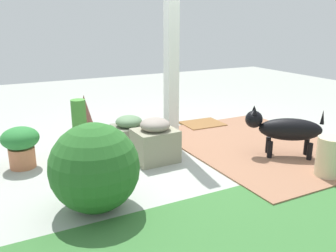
{
  "coord_description": "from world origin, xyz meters",
  "views": [
    {
      "loc": [
        2.13,
        3.42,
        1.5
      ],
      "look_at": [
        0.34,
        -0.03,
        0.35
      ],
      "focal_mm": 38.39,
      "sensor_mm": 36.0,
      "label": 1
    }
  ],
  "objects_px": {
    "round_shrub": "(95,168)",
    "terracotta_pot_spiky": "(85,119)",
    "terracotta_pot_tall": "(80,136)",
    "ceramic_urn": "(329,157)",
    "stone_planter_near": "(155,141)",
    "stone_planter_nearest": "(129,132)",
    "doormat": "(203,124)",
    "terracotta_pot_broad": "(21,144)",
    "dog": "(285,129)",
    "porch_pillar": "(171,41)"
  },
  "relations": [
    {
      "from": "terracotta_pot_spiky",
      "to": "doormat",
      "type": "height_order",
      "value": "terracotta_pot_spiky"
    },
    {
      "from": "round_shrub",
      "to": "terracotta_pot_broad",
      "type": "xyz_separation_m",
      "value": [
        0.44,
        -1.21,
        -0.11
      ]
    },
    {
      "from": "terracotta_pot_broad",
      "to": "terracotta_pot_tall",
      "type": "relative_size",
      "value": 0.67
    },
    {
      "from": "dog",
      "to": "stone_planter_nearest",
      "type": "bearing_deg",
      "value": -39.11
    },
    {
      "from": "terracotta_pot_spiky",
      "to": "doormat",
      "type": "xyz_separation_m",
      "value": [
        -1.72,
        0.11,
        -0.27
      ]
    },
    {
      "from": "stone_planter_nearest",
      "to": "stone_planter_near",
      "type": "xyz_separation_m",
      "value": [
        -0.08,
        0.57,
        0.05
      ]
    },
    {
      "from": "stone_planter_near",
      "to": "terracotta_pot_broad",
      "type": "distance_m",
      "value": 1.41
    },
    {
      "from": "stone_planter_nearest",
      "to": "terracotta_pot_spiky",
      "type": "bearing_deg",
      "value": -49.94
    },
    {
      "from": "porch_pillar",
      "to": "round_shrub",
      "type": "distance_m",
      "value": 1.88
    },
    {
      "from": "dog",
      "to": "doormat",
      "type": "bearing_deg",
      "value": -86.34
    },
    {
      "from": "terracotta_pot_spiky",
      "to": "stone_planter_near",
      "type": "bearing_deg",
      "value": 114.64
    },
    {
      "from": "stone_planter_near",
      "to": "ceramic_urn",
      "type": "bearing_deg",
      "value": 138.72
    },
    {
      "from": "porch_pillar",
      "to": "round_shrub",
      "type": "height_order",
      "value": "porch_pillar"
    },
    {
      "from": "stone_planter_near",
      "to": "ceramic_urn",
      "type": "height_order",
      "value": "stone_planter_near"
    },
    {
      "from": "stone_planter_near",
      "to": "terracotta_pot_broad",
      "type": "height_order",
      "value": "stone_planter_near"
    },
    {
      "from": "porch_pillar",
      "to": "dog",
      "type": "xyz_separation_m",
      "value": [
        -0.95,
        0.91,
        -0.93
      ]
    },
    {
      "from": "stone_planter_nearest",
      "to": "dog",
      "type": "bearing_deg",
      "value": 140.89
    },
    {
      "from": "terracotta_pot_spiky",
      "to": "terracotta_pot_broad",
      "type": "relative_size",
      "value": 1.35
    },
    {
      "from": "terracotta_pot_broad",
      "to": "terracotta_pot_spiky",
      "type": "bearing_deg",
      "value": -145.37
    },
    {
      "from": "porch_pillar",
      "to": "doormat",
      "type": "relative_size",
      "value": 4.43
    },
    {
      "from": "round_shrub",
      "to": "terracotta_pot_tall",
      "type": "bearing_deg",
      "value": -98.85
    },
    {
      "from": "terracotta_pot_spiky",
      "to": "terracotta_pot_tall",
      "type": "relative_size",
      "value": 0.9
    },
    {
      "from": "round_shrub",
      "to": "stone_planter_near",
      "type": "bearing_deg",
      "value": -140.56
    },
    {
      "from": "terracotta_pot_spiky",
      "to": "porch_pillar",
      "type": "bearing_deg",
      "value": 140.24
    },
    {
      "from": "terracotta_pot_tall",
      "to": "dog",
      "type": "height_order",
      "value": "terracotta_pot_tall"
    },
    {
      "from": "terracotta_pot_tall",
      "to": "doormat",
      "type": "height_order",
      "value": "terracotta_pot_tall"
    },
    {
      "from": "stone_planter_nearest",
      "to": "terracotta_pot_spiky",
      "type": "relative_size",
      "value": 0.72
    },
    {
      "from": "terracotta_pot_spiky",
      "to": "stone_planter_nearest",
      "type": "bearing_deg",
      "value": 130.06
    },
    {
      "from": "stone_planter_nearest",
      "to": "stone_planter_near",
      "type": "relative_size",
      "value": 0.87
    },
    {
      "from": "stone_planter_near",
      "to": "terracotta_pot_spiky",
      "type": "distance_m",
      "value": 1.17
    },
    {
      "from": "stone_planter_nearest",
      "to": "ceramic_urn",
      "type": "height_order",
      "value": "ceramic_urn"
    },
    {
      "from": "stone_planter_nearest",
      "to": "terracotta_pot_spiky",
      "type": "xyz_separation_m",
      "value": [
        0.41,
        -0.49,
        0.1
      ]
    },
    {
      "from": "porch_pillar",
      "to": "doormat",
      "type": "xyz_separation_m",
      "value": [
        -0.85,
        -0.61,
        -1.25
      ]
    },
    {
      "from": "terracotta_pot_tall",
      "to": "dog",
      "type": "bearing_deg",
      "value": 151.8
    },
    {
      "from": "stone_planter_nearest",
      "to": "terracotta_pot_spiky",
      "type": "height_order",
      "value": "terracotta_pot_spiky"
    },
    {
      "from": "round_shrub",
      "to": "ceramic_urn",
      "type": "distance_m",
      "value": 2.27
    },
    {
      "from": "terracotta_pot_spiky",
      "to": "dog",
      "type": "xyz_separation_m",
      "value": [
        -1.81,
        1.63,
        0.06
      ]
    },
    {
      "from": "terracotta_pot_spiky",
      "to": "ceramic_urn",
      "type": "distance_m",
      "value": 2.88
    },
    {
      "from": "terracotta_pot_tall",
      "to": "doormat",
      "type": "bearing_deg",
      "value": -167.26
    },
    {
      "from": "ceramic_urn",
      "to": "doormat",
      "type": "bearing_deg",
      "value": -87.17
    },
    {
      "from": "round_shrub",
      "to": "terracotta_pot_tall",
      "type": "distance_m",
      "value": 1.26
    },
    {
      "from": "stone_planter_near",
      "to": "doormat",
      "type": "distance_m",
      "value": 1.57
    },
    {
      "from": "porch_pillar",
      "to": "dog",
      "type": "distance_m",
      "value": 1.61
    },
    {
      "from": "ceramic_urn",
      "to": "round_shrub",
      "type": "bearing_deg",
      "value": -11.33
    },
    {
      "from": "stone_planter_nearest",
      "to": "doormat",
      "type": "height_order",
      "value": "stone_planter_nearest"
    },
    {
      "from": "stone_planter_nearest",
      "to": "terracotta_pot_tall",
      "type": "distance_m",
      "value": 0.62
    },
    {
      "from": "stone_planter_near",
      "to": "terracotta_pot_spiky",
      "type": "xyz_separation_m",
      "value": [
        0.49,
        -1.06,
        0.05
      ]
    },
    {
      "from": "porch_pillar",
      "to": "terracotta_pot_spiky",
      "type": "height_order",
      "value": "porch_pillar"
    },
    {
      "from": "terracotta_pot_tall",
      "to": "ceramic_urn",
      "type": "bearing_deg",
      "value": 140.22
    },
    {
      "from": "round_shrub",
      "to": "terracotta_pot_spiky",
      "type": "bearing_deg",
      "value": -102.54
    }
  ]
}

